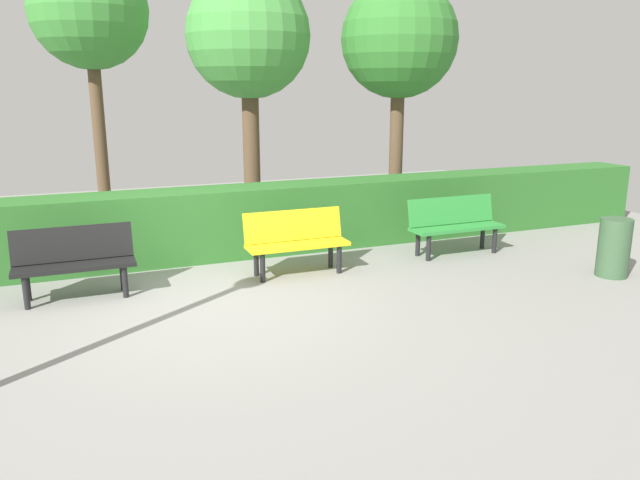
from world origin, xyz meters
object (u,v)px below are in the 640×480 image
tree_near (399,41)px  tree_mid (248,38)px  bench_yellow (296,239)px  trash_bin (614,248)px  bench_green (455,223)px  bench_black (74,259)px  tree_far (89,12)px

tree_near → tree_mid: (2.55, -0.77, 0.03)m
bench_yellow → tree_near: 4.70m
trash_bin → tree_mid: bearing=-54.2°
bench_green → bench_yellow: same height
bench_green → trash_bin: (-1.31, 1.80, -0.08)m
bench_green → bench_black: same height
bench_green → tree_near: size_ratio=0.34×
bench_yellow → bench_black: size_ratio=1.00×
bench_green → tree_mid: bearing=-54.5°
bench_green → tree_far: 6.67m
bench_yellow → bench_black: 2.81m
bench_green → bench_black: size_ratio=1.06×
bench_yellow → tree_near: size_ratio=0.32×
tree_near → trash_bin: (-1.03, 4.20, -2.88)m
bench_black → tree_near: 6.78m
bench_black → trash_bin: bearing=164.8°
tree_near → bench_green: bearing=83.3°
tree_near → tree_mid: 2.66m
bench_yellow → tree_far: size_ratio=0.30×
bench_black → bench_yellow: bearing=178.6°
bench_black → tree_near: size_ratio=0.32×
tree_mid → bench_black: bearing=45.3°
bench_black → tree_far: 4.63m
tree_near → tree_far: tree_far is taller
bench_yellow → tree_near: (-2.87, -2.46, 2.79)m
bench_yellow → bench_black: same height
tree_far → trash_bin: size_ratio=5.83×
trash_bin → bench_green: bearing=-53.9°
bench_green → tree_near: tree_near is taller
bench_green → tree_far: (4.84, -3.33, 3.16)m
bench_yellow → tree_far: bearing=-56.1°
tree_near → tree_mid: size_ratio=0.98×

